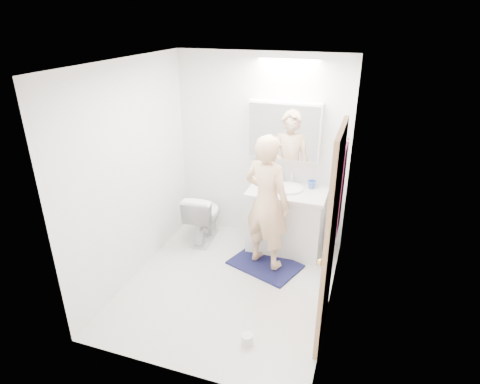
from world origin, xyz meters
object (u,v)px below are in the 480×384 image
at_px(soap_bottle_b, 278,177).
at_px(toilet_paper_roll, 247,339).
at_px(toilet, 204,216).
at_px(medicine_cabinet, 284,131).
at_px(toothbrush_cup, 312,184).
at_px(soap_bottle_a, 265,174).
at_px(vanity_cabinet, 286,221).
at_px(person, 267,203).

bearing_deg(soap_bottle_b, toilet_paper_roll, -83.85).
height_order(toilet, toilet_paper_roll, toilet).
distance_m(medicine_cabinet, toothbrush_cup, 0.74).
bearing_deg(medicine_cabinet, toothbrush_cup, -7.38).
bearing_deg(toothbrush_cup, toilet_paper_roll, -96.95).
xyz_separation_m(toilet, toothbrush_cup, (1.34, 0.28, 0.52)).
bearing_deg(soap_bottle_a, toothbrush_cup, 0.96).
xyz_separation_m(soap_bottle_b, toothbrush_cup, (0.43, -0.02, -0.04)).
xyz_separation_m(toilet, soap_bottle_b, (0.91, 0.30, 0.56)).
relative_size(toothbrush_cup, toilet_paper_roll, 0.96).
relative_size(medicine_cabinet, soap_bottle_a, 3.75).
xyz_separation_m(soap_bottle_a, toothbrush_cup, (0.59, 0.01, -0.07)).
bearing_deg(soap_bottle_b, soap_bottle_a, -169.38).
relative_size(vanity_cabinet, medicine_cabinet, 1.02).
bearing_deg(medicine_cabinet, soap_bottle_b, -148.34).
bearing_deg(vanity_cabinet, toothbrush_cup, 31.18).
distance_m(vanity_cabinet, toilet, 1.09).
relative_size(vanity_cabinet, person, 0.57).
bearing_deg(soap_bottle_a, soap_bottle_b, 10.62).
relative_size(medicine_cabinet, toilet_paper_roll, 8.00).
bearing_deg(person, toothbrush_cup, -102.96).
xyz_separation_m(medicine_cabinet, person, (-0.02, -0.67, -0.66)).
bearing_deg(toilet, toothbrush_cup, -172.81).
bearing_deg(toilet, medicine_cabinet, -165.62).
distance_m(soap_bottle_b, toilet_paper_roll, 2.10).
distance_m(soap_bottle_a, toilet_paper_roll, 2.11).
bearing_deg(vanity_cabinet, person, -106.83).
bearing_deg(toothbrush_cup, person, -123.09).
height_order(toilet, toothbrush_cup, toothbrush_cup).
xyz_separation_m(toilet, soap_bottle_a, (0.75, 0.27, 0.59)).
xyz_separation_m(medicine_cabinet, toilet, (-0.96, -0.33, -1.16)).
distance_m(soap_bottle_a, toothbrush_cup, 0.60).
height_order(vanity_cabinet, person, person).
height_order(soap_bottle_a, toilet_paper_roll, soap_bottle_a).
height_order(medicine_cabinet, toilet, medicine_cabinet).
bearing_deg(soap_bottle_a, medicine_cabinet, 16.05).
relative_size(vanity_cabinet, soap_bottle_b, 5.33).
relative_size(medicine_cabinet, soap_bottle_b, 5.21).
xyz_separation_m(medicine_cabinet, toilet_paper_roll, (0.16, -1.93, -1.45)).
height_order(soap_bottle_a, toothbrush_cup, soap_bottle_a).
bearing_deg(toothbrush_cup, medicine_cabinet, 172.62).
height_order(person, toilet_paper_roll, person).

